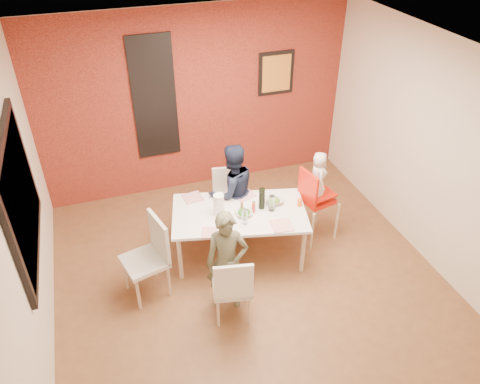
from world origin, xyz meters
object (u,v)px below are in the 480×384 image
object	(u,v)px
chair_near	(233,286)
wine_bottle	(262,199)
chair_left	(151,253)
dining_table	(239,216)
chair_far	(228,195)
high_chair	(314,198)
toddler	(318,176)
paper_towel_roll	(219,205)
child_far	(232,192)
child_near	(227,262)

from	to	relation	value
chair_near	wine_bottle	xyz separation A→B (m)	(0.69, 0.97, 0.32)
chair_left	dining_table	bearing A→B (deg)	88.36
chair_far	high_chair	world-z (taller)	high_chair
chair_near	toddler	world-z (taller)	toddler
dining_table	wine_bottle	distance (m)	0.35
chair_far	chair_left	size ratio (longest dim) A/B	0.85
chair_far	chair_left	world-z (taller)	chair_left
paper_towel_roll	toddler	bearing A→B (deg)	0.69
chair_left	wine_bottle	bearing A→B (deg)	85.36
chair_far	child_far	distance (m)	0.31
chair_far	high_chair	distance (m)	1.17
paper_towel_roll	chair_far	bearing A→B (deg)	64.46
child_near	paper_towel_roll	bearing A→B (deg)	95.30
dining_table	child_far	world-z (taller)	child_far
chair_near	child_far	world-z (taller)	child_far
toddler	paper_towel_roll	xyz separation A→B (m)	(-1.30, -0.02, -0.13)
child_near	paper_towel_roll	world-z (taller)	child_near
chair_far	child_near	xyz separation A→B (m)	(-0.45, -1.42, 0.16)
child_far	toddler	distance (m)	1.11
chair_left	toddler	world-z (taller)	toddler
child_far	wine_bottle	xyz separation A→B (m)	(0.23, -0.46, 0.15)
dining_table	child_far	xyz separation A→B (m)	(0.05, 0.44, 0.06)
dining_table	toddler	distance (m)	1.10
child_near	dining_table	bearing A→B (deg)	78.06
child_far	chair_far	bearing A→B (deg)	-104.34
paper_towel_roll	chair_left	bearing A→B (deg)	-162.00
chair_near	chair_far	xyz separation A→B (m)	(0.47, 1.66, -0.02)
high_chair	child_far	bearing A→B (deg)	55.40
chair_near	high_chair	xyz separation A→B (m)	(1.43, 1.02, 0.14)
dining_table	high_chair	bearing A→B (deg)	1.90
chair_left	toddler	size ratio (longest dim) A/B	1.50
high_chair	toddler	world-z (taller)	toddler
dining_table	child_far	distance (m)	0.45
high_chair	child_near	world-z (taller)	child_near
dining_table	chair_far	size ratio (longest dim) A/B	2.13
child_far	dining_table	bearing A→B (deg)	72.34
child_near	wine_bottle	size ratio (longest dim) A/B	4.40
high_chair	chair_far	bearing A→B (deg)	44.43
wine_bottle	dining_table	bearing A→B (deg)	177.52
child_far	wine_bottle	distance (m)	0.53
chair_far	wine_bottle	distance (m)	0.80
dining_table	chair_far	distance (m)	0.70
chair_far	child_far	xyz separation A→B (m)	(-0.01, -0.23, 0.20)
high_chair	wine_bottle	size ratio (longest dim) A/B	3.69
toddler	dining_table	bearing A→B (deg)	105.31
chair_far	dining_table	bearing A→B (deg)	-85.59
high_chair	wine_bottle	xyz separation A→B (m)	(-0.74, -0.05, 0.19)
chair_near	wine_bottle	size ratio (longest dim) A/B	3.11
dining_table	chair_near	xyz separation A→B (m)	(-0.41, -0.98, -0.12)
dining_table	chair_far	world-z (taller)	chair_far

